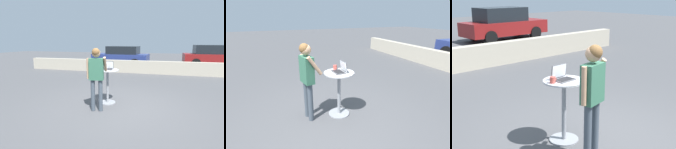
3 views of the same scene
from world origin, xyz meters
TOP-DOWN VIEW (x-y plane):
  - ground_plane at (0.00, 0.00)m, footprint 50.00×50.00m
  - cafe_table at (-0.40, 0.35)m, footprint 0.66×0.66m
  - laptop at (-0.40, 0.38)m, footprint 0.32×0.26m
  - coffee_mug at (-0.63, 0.35)m, footprint 0.12×0.09m
  - standing_person at (-0.49, -0.32)m, footprint 0.51×0.41m
  - parked_car_near_street at (4.86, 10.26)m, footprint 4.18×1.79m

SIDE VIEW (x-z plane):
  - ground_plane at x=0.00m, z-range 0.00..0.00m
  - cafe_table at x=-0.40m, z-range 0.12..1.13m
  - parked_car_near_street at x=4.86m, z-range 0.00..1.59m
  - standing_person at x=-0.49m, z-range 0.22..1.88m
  - coffee_mug at x=-0.63m, z-range 1.01..1.11m
  - laptop at x=-0.40m, z-range 0.95..1.19m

